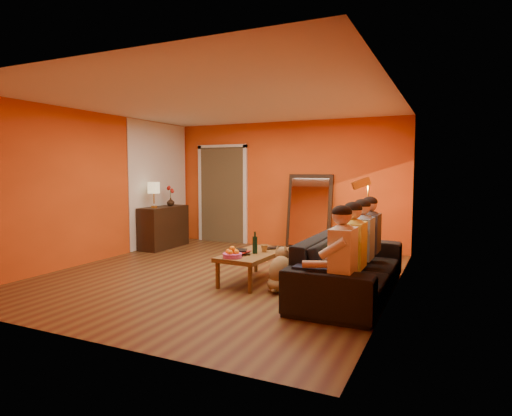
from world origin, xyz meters
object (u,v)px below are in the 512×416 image
at_px(sideboard, 164,227).
at_px(dog, 281,269).
at_px(mirror_frame, 309,212).
at_px(laptop, 274,248).
at_px(coffee_table, 253,267).
at_px(tumbler, 264,248).
at_px(person_mid_left, 354,253).
at_px(sofa, 351,265).
at_px(person_far_left, 343,263).
at_px(vase, 171,202).
at_px(person_far_right, 370,240).
at_px(floor_lamp, 368,223).
at_px(wine_bottle, 255,243).
at_px(person_mid_right, 363,246).
at_px(table_lamp, 154,195).

height_order(sideboard, dog, sideboard).
distance_m(mirror_frame, laptop, 2.45).
bearing_deg(coffee_table, laptop, 65.85).
bearing_deg(tumbler, person_mid_left, -21.84).
relative_size(sofa, person_far_left, 2.10).
bearing_deg(sofa, coffee_table, 90.26).
xyz_separation_m(mirror_frame, vase, (-2.79, -0.83, 0.17)).
distance_m(mirror_frame, tumbler, 2.67).
distance_m(sofa, person_far_left, 1.04).
distance_m(person_mid_left, laptop, 1.57).
distance_m(coffee_table, person_far_right, 1.71).
distance_m(sofa, floor_lamp, 1.69).
xyz_separation_m(sofa, floor_lamp, (-0.09, 1.66, 0.35)).
xyz_separation_m(sideboard, coffee_table, (2.84, -1.69, -0.21)).
xyz_separation_m(mirror_frame, person_far_left, (1.58, -3.76, -0.15)).
height_order(sideboard, floor_lamp, floor_lamp).
relative_size(wine_bottle, vase, 1.84).
distance_m(coffee_table, laptop, 0.45).
distance_m(person_mid_right, laptop, 1.38).
relative_size(tumbler, laptop, 0.33).
bearing_deg(person_far_right, person_mid_left, -90.00).
bearing_deg(table_lamp, coffee_table, -26.05).
distance_m(mirror_frame, sideboard, 3.01).
xyz_separation_m(sideboard, wine_bottle, (2.89, -1.74, 0.15)).
relative_size(mirror_frame, person_mid_left, 1.25).
distance_m(person_mid_right, tumbler, 1.41).
distance_m(dog, person_far_left, 1.26).
height_order(mirror_frame, sofa, mirror_frame).
height_order(person_mid_left, wine_bottle, person_mid_left).
relative_size(coffee_table, laptop, 3.57).
bearing_deg(tumbler, mirror_frame, 93.74).
bearing_deg(sideboard, person_far_right, -13.30).
bearing_deg(laptop, sideboard, 116.81).
xyz_separation_m(person_mid_right, vase, (-4.37, 1.83, 0.32)).
height_order(mirror_frame, dog, mirror_frame).
bearing_deg(floor_lamp, person_far_left, -106.71).
xyz_separation_m(sofa, laptop, (-1.22, 0.34, 0.06)).
distance_m(wine_bottle, laptop, 0.44).
bearing_deg(person_mid_left, sideboard, 153.98).
bearing_deg(person_mid_right, table_lamp, 163.63).
height_order(mirror_frame, sideboard, mirror_frame).
xyz_separation_m(table_lamp, laptop, (3.02, -1.04, -0.67)).
relative_size(person_far_left, person_mid_right, 1.00).
height_order(floor_lamp, vase, floor_lamp).
height_order(table_lamp, sofa, table_lamp).
bearing_deg(dog, floor_lamp, 61.14).
bearing_deg(coffee_table, floor_lamp, 54.96).
bearing_deg(person_mid_left, coffee_table, 163.80).
relative_size(sideboard, table_lamp, 2.31).
bearing_deg(dog, person_far_left, -43.10).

